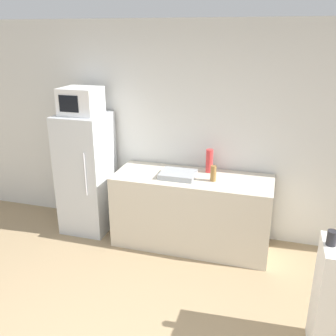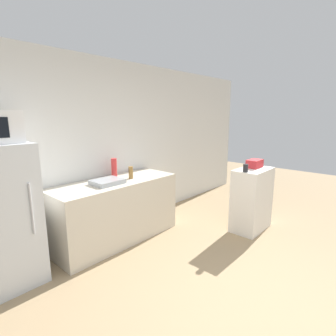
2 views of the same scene
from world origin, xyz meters
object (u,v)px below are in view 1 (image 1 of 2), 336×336
object	(u,v)px
refrigerator	(87,173)
bottle_tall	(209,161)
jar	(332,238)
microwave	(81,101)
bottle_short	(213,173)

from	to	relation	value
refrigerator	bottle_tall	xyz separation A→B (m)	(1.54, 0.18, 0.26)
bottle_tall	jar	world-z (taller)	bottle_tall
refrigerator	microwave	distance (m)	0.92
bottle_tall	refrigerator	bearing A→B (deg)	-173.45
microwave	jar	size ratio (longest dim) A/B	3.83
bottle_short	jar	size ratio (longest dim) A/B	1.55
jar	bottle_short	bearing A→B (deg)	131.03
bottle_short	jar	xyz separation A→B (m)	(1.09, -1.25, 0.07)
microwave	bottle_short	world-z (taller)	microwave
refrigerator	bottle_tall	bearing A→B (deg)	6.55
refrigerator	bottle_tall	world-z (taller)	refrigerator
bottle_tall	jar	size ratio (longest dim) A/B	2.44
refrigerator	jar	size ratio (longest dim) A/B	13.17
refrigerator	jar	distance (m)	3.05
refrigerator	bottle_short	distance (m)	1.65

